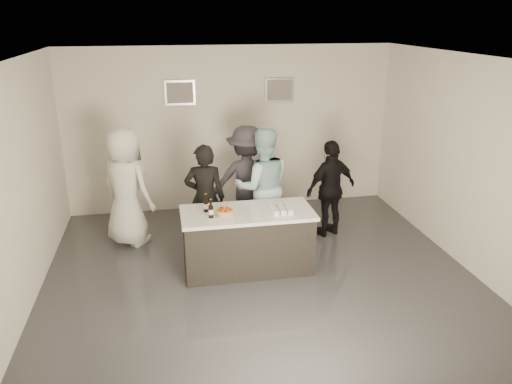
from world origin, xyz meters
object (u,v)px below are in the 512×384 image
(person_main_blue, at_px, (262,187))
(bar_counter, at_px, (247,240))
(person_guest_right, at_px, (331,189))
(beer_bottle_b, at_px, (211,209))
(cake, at_px, (225,213))
(person_guest_left, at_px, (126,187))
(person_main_black, at_px, (205,198))
(beer_bottle_a, at_px, (206,203))
(person_guest_back, at_px, (247,180))

(person_main_blue, bearing_deg, bar_counter, 66.61)
(person_guest_right, bearing_deg, beer_bottle_b, 7.59)
(bar_counter, xyz_separation_m, cake, (-0.33, -0.11, 0.49))
(person_guest_left, bearing_deg, cake, 177.21)
(beer_bottle_b, bearing_deg, person_guest_right, 27.58)
(cake, distance_m, person_guest_right, 2.16)
(cake, distance_m, beer_bottle_b, 0.21)
(bar_counter, bearing_deg, person_main_blue, 65.43)
(person_main_black, bearing_deg, person_guest_right, -166.69)
(person_main_blue, bearing_deg, person_guest_right, -173.98)
(beer_bottle_a, xyz_separation_m, person_guest_right, (2.12, 0.86, -0.22))
(cake, bearing_deg, person_main_blue, 53.08)
(bar_counter, height_order, person_guest_right, person_guest_right)
(beer_bottle_b, distance_m, person_main_black, 0.92)
(cake, height_order, person_guest_back, person_guest_back)
(beer_bottle_a, distance_m, beer_bottle_b, 0.23)
(beer_bottle_a, distance_m, person_main_blue, 1.23)
(person_main_blue, xyz_separation_m, person_guest_right, (1.17, 0.10, -0.14))
(bar_counter, relative_size, beer_bottle_a, 7.15)
(person_main_black, bearing_deg, beer_bottle_a, 94.68)
(bar_counter, bearing_deg, person_guest_back, 80.15)
(cake, bearing_deg, person_main_black, 102.61)
(person_main_black, bearing_deg, person_guest_left, -13.07)
(cake, height_order, beer_bottle_a, beer_bottle_a)
(bar_counter, height_order, person_guest_left, person_guest_left)
(bar_counter, xyz_separation_m, beer_bottle_b, (-0.52, -0.13, 0.58))
(beer_bottle_a, xyz_separation_m, person_guest_back, (0.79, 1.21, -0.11))
(cake, bearing_deg, person_guest_back, 68.45)
(person_main_blue, height_order, person_guest_left, person_guest_left)
(cake, relative_size, person_main_black, 0.14)
(person_main_black, relative_size, person_main_blue, 0.90)
(bar_counter, bearing_deg, cake, -162.30)
(cake, xyz_separation_m, beer_bottle_a, (-0.24, 0.20, 0.09))
(person_guest_back, bearing_deg, person_main_black, 51.39)
(person_guest_right, relative_size, person_guest_back, 0.88)
(cake, distance_m, person_main_blue, 1.20)
(beer_bottle_a, bearing_deg, cake, -39.50)
(beer_bottle_a, bearing_deg, person_guest_right, 22.04)
(beer_bottle_a, height_order, person_guest_back, person_guest_back)
(beer_bottle_b, relative_size, person_guest_back, 0.14)
(beer_bottle_a, xyz_separation_m, person_main_black, (0.04, 0.68, -0.18))
(cake, xyz_separation_m, person_main_black, (-0.20, 0.87, -0.09))
(person_main_black, relative_size, person_guest_left, 0.90)
(person_main_black, height_order, person_guest_left, person_guest_left)
(person_main_blue, xyz_separation_m, person_guest_left, (-2.11, 0.38, 0.00))
(bar_counter, distance_m, person_main_black, 1.01)
(beer_bottle_a, xyz_separation_m, person_main_blue, (0.96, 0.76, -0.09))
(person_main_blue, bearing_deg, beer_bottle_a, 39.65)
(person_main_blue, xyz_separation_m, person_guest_back, (-0.16, 0.45, -0.03))
(person_guest_right, bearing_deg, person_guest_back, -34.75)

